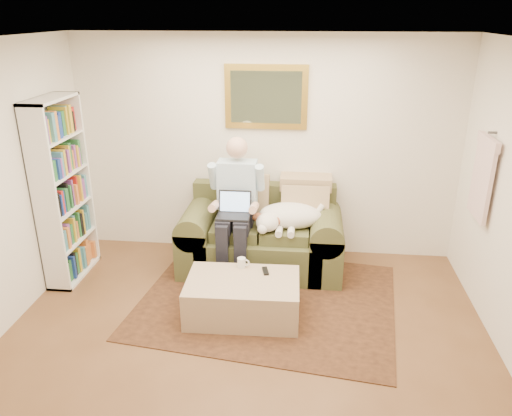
% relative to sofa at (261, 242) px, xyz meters
% --- Properties ---
extents(room_shell, '(4.51, 5.00, 2.61)m').
position_rel_sofa_xyz_m(room_shell, '(-0.01, -1.65, 0.98)').
color(room_shell, brown).
rests_on(room_shell, ground).
extents(rug, '(2.80, 2.36, 0.01)m').
position_rel_sofa_xyz_m(rug, '(0.14, -0.73, -0.31)').
color(rug, black).
rests_on(rug, room_shell).
extents(sofa, '(1.83, 0.93, 1.10)m').
position_rel_sofa_xyz_m(sofa, '(0.00, 0.00, 0.00)').
color(sofa, '#4A4827').
rests_on(sofa, room_shell).
extents(seated_man, '(0.60, 0.86, 1.54)m').
position_rel_sofa_xyz_m(seated_man, '(-0.27, -0.17, 0.45)').
color(seated_man, '#8CBAD8').
rests_on(seated_man, sofa).
extents(laptop, '(0.36, 0.28, 0.26)m').
position_rel_sofa_xyz_m(laptop, '(-0.27, -0.24, 0.49)').
color(laptop, black).
rests_on(laptop, seated_man).
extents(sleeping_dog, '(0.75, 0.47, 0.28)m').
position_rel_sofa_xyz_m(sleeping_dog, '(0.33, -0.09, 0.38)').
color(sleeping_dog, white).
rests_on(sleeping_dog, sofa).
extents(ottoman, '(1.11, 0.72, 0.39)m').
position_rel_sofa_xyz_m(ottoman, '(-0.08, -1.03, -0.12)').
color(ottoman, tan).
rests_on(ottoman, room_shell).
extents(coffee_mug, '(0.08, 0.08, 0.10)m').
position_rel_sofa_xyz_m(coffee_mug, '(-0.13, -0.77, 0.13)').
color(coffee_mug, white).
rests_on(coffee_mug, ottoman).
extents(tv_remote, '(0.08, 0.16, 0.02)m').
position_rel_sofa_xyz_m(tv_remote, '(0.12, -0.84, 0.09)').
color(tv_remote, black).
rests_on(tv_remote, ottoman).
extents(bookshelf, '(0.28, 0.80, 2.00)m').
position_rel_sofa_xyz_m(bookshelf, '(-2.11, -0.40, 0.68)').
color(bookshelf, white).
rests_on(bookshelf, room_shell).
extents(wall_mirror, '(0.94, 0.04, 0.72)m').
position_rel_sofa_xyz_m(wall_mirror, '(0.00, 0.47, 1.58)').
color(wall_mirror, gold).
rests_on(wall_mirror, room_shell).
extents(hanging_shirt, '(0.06, 0.52, 0.90)m').
position_rel_sofa_xyz_m(hanging_shirt, '(2.18, -0.40, 1.03)').
color(hanging_shirt, beige).
rests_on(hanging_shirt, room_shell).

